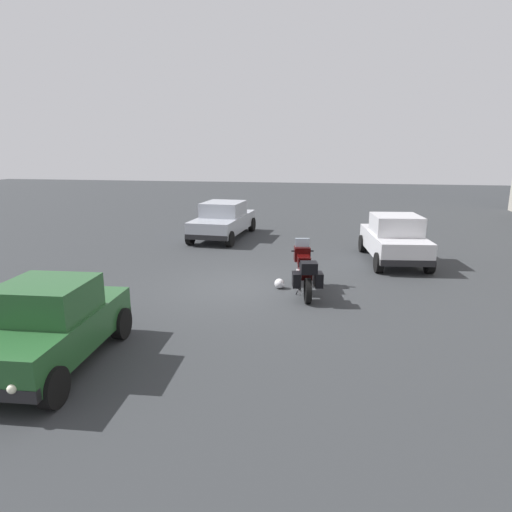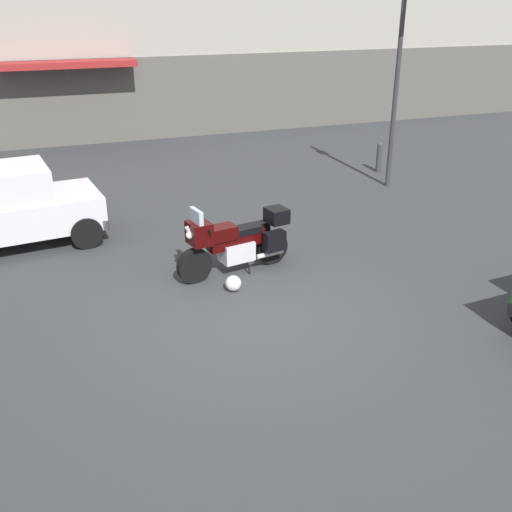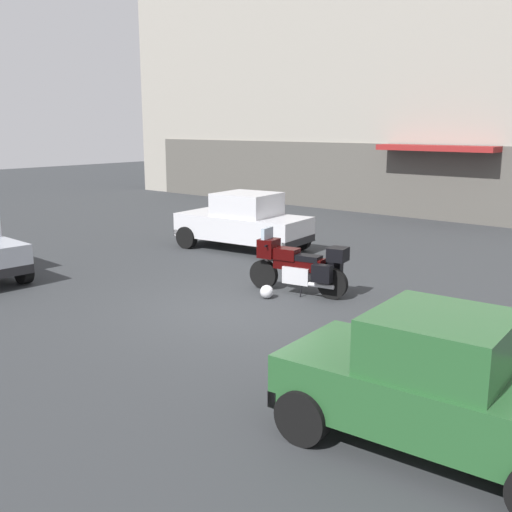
% 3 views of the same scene
% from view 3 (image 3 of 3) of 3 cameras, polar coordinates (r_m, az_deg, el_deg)
% --- Properties ---
extents(ground_plane, '(80.00, 80.00, 0.00)m').
position_cam_3_polar(ground_plane, '(11.77, -1.57, -5.09)').
color(ground_plane, '#2D3033').
extents(motorcycle, '(2.25, 0.95, 1.36)m').
position_cam_3_polar(motorcycle, '(12.73, 4.11, -0.88)').
color(motorcycle, black).
rests_on(motorcycle, ground).
extents(helmet, '(0.28, 0.28, 0.28)m').
position_cam_3_polar(helmet, '(12.48, 1.02, -3.40)').
color(helmet, silver).
rests_on(helmet, ground).
extents(car_hatchback_near, '(4.00, 2.18, 1.64)m').
position_cam_3_polar(car_hatchback_near, '(17.25, -1.15, 3.26)').
color(car_hatchback_near, silver).
rests_on(car_hatchback_near, ground).
extents(car_compact_side, '(3.56, 1.91, 1.56)m').
position_cam_3_polar(car_compact_side, '(6.94, 16.86, -11.58)').
color(car_compact_side, '#235128').
rests_on(car_compact_side, ground).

